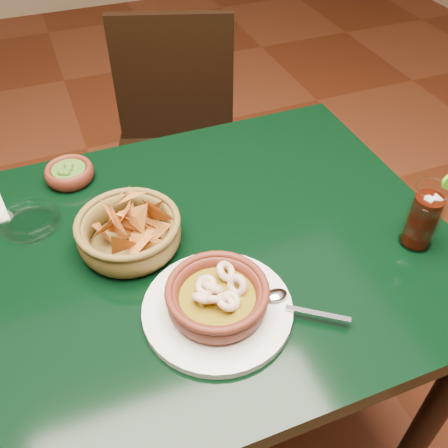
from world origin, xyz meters
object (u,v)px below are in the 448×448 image
object	(u,v)px
dining_table	(158,290)
chip_basket	(130,232)
dining_chair	(177,147)
cola_drink	(424,217)
shrimp_plate	(218,300)

from	to	relation	value
dining_table	chip_basket	xyz separation A→B (m)	(-0.03, 0.05, 0.14)
dining_chair	cola_drink	distance (m)	0.95
dining_table	cola_drink	xyz separation A→B (m)	(0.50, -0.15, 0.17)
dining_chair	cola_drink	size ratio (longest dim) A/B	5.58
dining_chair	shrimp_plate	bearing A→B (deg)	-101.60
shrimp_plate	chip_basket	distance (m)	0.24
dining_table	cola_drink	size ratio (longest dim) A/B	7.46
dining_table	dining_chair	world-z (taller)	dining_chair
dining_table	shrimp_plate	world-z (taller)	shrimp_plate
cola_drink	chip_basket	bearing A→B (deg)	159.64
shrimp_plate	chip_basket	bearing A→B (deg)	115.54
dining_table	shrimp_plate	size ratio (longest dim) A/B	3.58
shrimp_plate	chip_basket	size ratio (longest dim) A/B	1.42
chip_basket	cola_drink	bearing A→B (deg)	-20.36
dining_table	chip_basket	world-z (taller)	chip_basket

